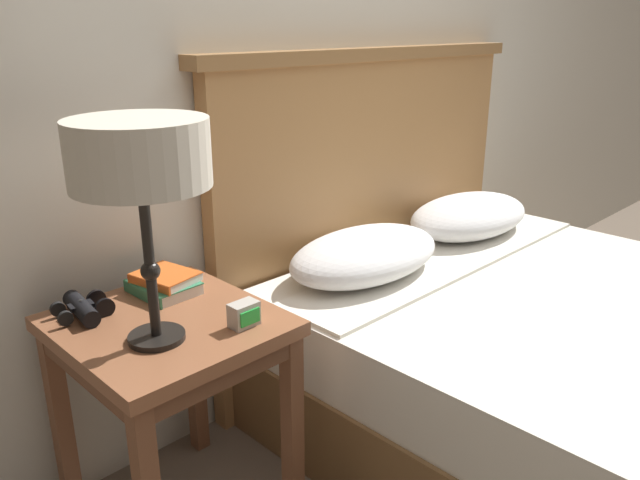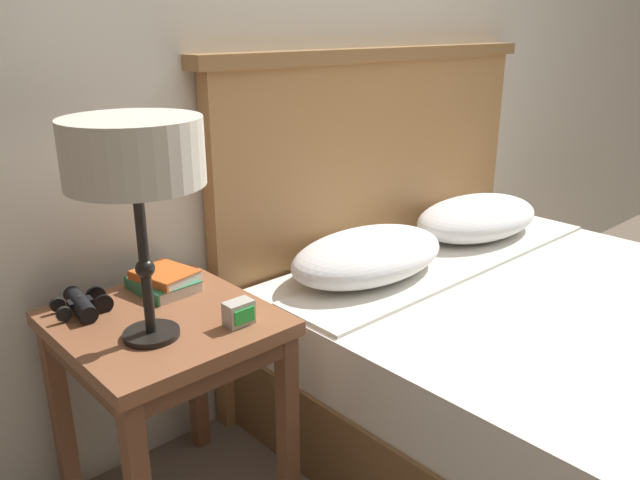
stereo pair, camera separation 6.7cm
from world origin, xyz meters
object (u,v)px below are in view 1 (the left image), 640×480
at_px(book_on_nightstand, 163,287).
at_px(alarm_clock, 244,314).
at_px(bed, 566,358).
at_px(binoculars_pair, 82,308).
at_px(book_stacked_on_top, 165,277).
at_px(nightstand, 170,352).
at_px(table_lamp, 140,159).

bearing_deg(book_on_nightstand, alarm_clock, -83.72).
bearing_deg(bed, book_on_nightstand, 144.50).
relative_size(bed, binoculars_pair, 11.45).
height_order(book_stacked_on_top, binoculars_pair, book_stacked_on_top).
height_order(nightstand, bed, bed).
height_order(nightstand, alarm_clock, alarm_clock).
xyz_separation_m(bed, book_on_nightstand, (-0.99, 0.71, 0.33)).
distance_m(bed, binoculars_pair, 1.45).
bearing_deg(table_lamp, alarm_clock, -25.08).
distance_m(book_stacked_on_top, alarm_clock, 0.31).
distance_m(binoculars_pair, alarm_clock, 0.41).
xyz_separation_m(table_lamp, book_on_nightstand, (0.15, 0.22, -0.40)).
xyz_separation_m(table_lamp, alarm_clock, (0.19, -0.09, -0.39)).
height_order(table_lamp, binoculars_pair, table_lamp).
xyz_separation_m(nightstand, bed, (1.07, -0.56, -0.22)).
height_order(bed, book_stacked_on_top, bed).
distance_m(book_on_nightstand, book_stacked_on_top, 0.03).
bearing_deg(binoculars_pair, table_lamp, -74.14).
relative_size(bed, book_on_nightstand, 10.32).
height_order(book_on_nightstand, book_stacked_on_top, book_stacked_on_top).
height_order(bed, alarm_clock, bed).
relative_size(nightstand, bed, 0.32).
relative_size(nightstand, book_stacked_on_top, 3.37).
distance_m(book_stacked_on_top, binoculars_pair, 0.23).
relative_size(book_on_nightstand, binoculars_pair, 1.11).
distance_m(nightstand, alarm_clock, 0.23).
bearing_deg(binoculars_pair, bed, -30.78).
height_order(binoculars_pair, alarm_clock, alarm_clock).
relative_size(table_lamp, binoculars_pair, 3.09).
bearing_deg(nightstand, book_stacked_on_top, 58.40).
distance_m(bed, book_stacked_on_top, 1.26).
relative_size(table_lamp, alarm_clock, 7.21).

